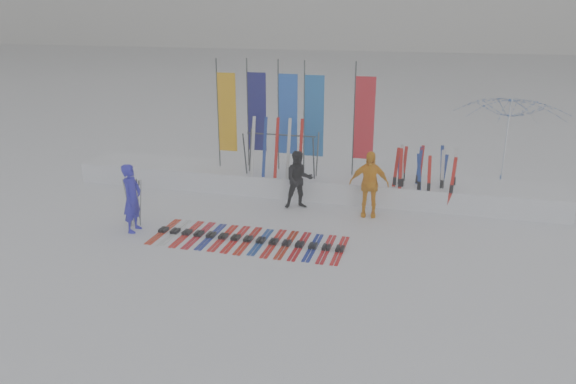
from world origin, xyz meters
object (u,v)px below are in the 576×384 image
(tent_canopy, at_px, (507,144))
(ski_row, at_px, (248,239))
(person_black, at_px, (299,180))
(person_yellow, at_px, (369,184))
(ski_rack, at_px, (281,149))
(person_blue, at_px, (132,198))

(tent_canopy, relative_size, ski_row, 0.71)
(tent_canopy, bearing_deg, person_black, -151.54)
(person_yellow, height_order, tent_canopy, tent_canopy)
(ski_rack, bearing_deg, ski_row, -87.54)
(person_yellow, height_order, ski_rack, ski_rack)
(person_blue, xyz_separation_m, ski_rack, (2.72, 3.55, 0.54))
(person_blue, bearing_deg, ski_rack, -39.66)
(ski_rack, bearing_deg, person_yellow, -21.30)
(person_yellow, height_order, ski_row, person_yellow)
(person_yellow, relative_size, ski_rack, 0.85)
(person_blue, xyz_separation_m, tent_canopy, (8.93, 5.61, 0.59))
(person_yellow, relative_size, tent_canopy, 0.54)
(tent_canopy, bearing_deg, ski_row, -137.87)
(person_black, height_order, tent_canopy, tent_canopy)
(person_black, bearing_deg, tent_canopy, 5.36)
(person_blue, xyz_separation_m, ski_row, (2.87, 0.12, -0.80))
(person_blue, relative_size, ski_row, 0.37)
(ski_row, xyz_separation_m, ski_rack, (-0.15, 3.43, 1.35))
(person_black, bearing_deg, person_blue, -165.74)
(person_black, relative_size, ski_rack, 0.77)
(person_yellow, bearing_deg, ski_rack, 153.09)
(person_blue, height_order, ski_row, person_blue)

